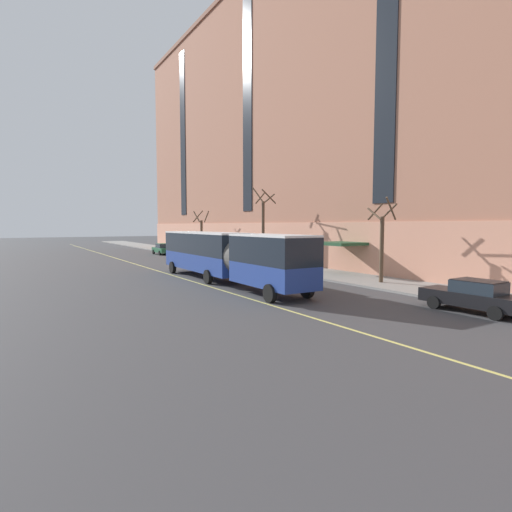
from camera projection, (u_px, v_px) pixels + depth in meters
name	position (u px, v px, depth m)	size (l,w,h in m)	color
ground_plane	(255.00, 290.00, 25.34)	(260.00, 260.00, 0.00)	#424244
sidewalk	(331.00, 275.00, 32.70)	(5.18, 160.00, 0.15)	gray
apartment_facade	(435.00, 69.00, 33.37)	(15.20, 110.00, 34.32)	#B2755B
city_bus	(224.00, 254.00, 28.44)	(3.03, 18.51, 3.58)	navy
parked_car_black_1	(474.00, 296.00, 18.81)	(1.96, 4.70, 1.56)	black
parked_car_black_2	(193.00, 254.00, 46.90)	(1.91, 4.67, 1.56)	black
parked_car_navy_3	(237.00, 260.00, 38.53)	(2.10, 4.75, 1.56)	navy
parked_car_green_5	(163.00, 249.00, 56.08)	(1.99, 4.53, 1.56)	#23603D
street_tree_mid_block	(382.00, 241.00, 27.61)	(1.65, 1.64, 5.87)	brown
street_tree_far_uptown	(263.00, 226.00, 40.30)	(2.01, 2.07, 7.76)	brown
street_tree_far_downtown	(201.00, 233.00, 53.22)	(1.81, 1.87, 5.97)	brown
lane_centerline	(209.00, 286.00, 26.90)	(0.16, 140.00, 0.01)	#E0D66B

